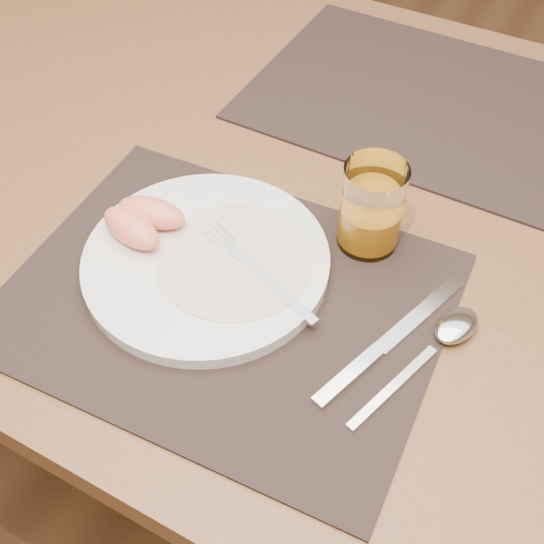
% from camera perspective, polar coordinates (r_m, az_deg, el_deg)
% --- Properties ---
extents(ground, '(5.00, 5.00, 0.00)m').
position_cam_1_polar(ground, '(1.46, 3.03, -15.14)').
color(ground, brown).
rests_on(ground, ground).
extents(table, '(1.40, 0.90, 0.75)m').
position_cam_1_polar(table, '(0.91, 4.71, 3.39)').
color(table, brown).
rests_on(table, ground).
extents(placemat_near, '(0.47, 0.37, 0.00)m').
position_cam_1_polar(placemat_near, '(0.72, -3.91, -2.27)').
color(placemat_near, black).
rests_on(placemat_near, table).
extents(placemat_far, '(0.45, 0.35, 0.00)m').
position_cam_1_polar(placemat_far, '(1.01, 12.03, 14.06)').
color(placemat_far, black).
rests_on(placemat_far, table).
extents(plate, '(0.27, 0.27, 0.02)m').
position_cam_1_polar(plate, '(0.75, -5.52, 0.92)').
color(plate, white).
rests_on(plate, placemat_near).
extents(plate_dressing, '(0.17, 0.17, 0.00)m').
position_cam_1_polar(plate_dressing, '(0.74, -3.18, 1.05)').
color(plate_dressing, white).
rests_on(plate_dressing, plate).
extents(fork, '(0.17, 0.08, 0.00)m').
position_cam_1_polar(fork, '(0.73, -1.89, 0.66)').
color(fork, silver).
rests_on(fork, plate).
extents(knife, '(0.08, 0.21, 0.01)m').
position_cam_1_polar(knife, '(0.69, 8.98, -6.39)').
color(knife, silver).
rests_on(knife, placemat_near).
extents(spoon, '(0.08, 0.19, 0.01)m').
position_cam_1_polar(spoon, '(0.71, 14.46, -5.05)').
color(spoon, silver).
rests_on(spoon, placemat_near).
extents(juice_glass, '(0.07, 0.07, 0.11)m').
position_cam_1_polar(juice_glass, '(0.75, 8.29, 5.10)').
color(juice_glass, white).
rests_on(juice_glass, placemat_near).
extents(grapefruit_wedges, '(0.09, 0.08, 0.03)m').
position_cam_1_polar(grapefruit_wedges, '(0.77, -10.87, 4.28)').
color(grapefruit_wedges, '#FE8567').
rests_on(grapefruit_wedges, plate).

